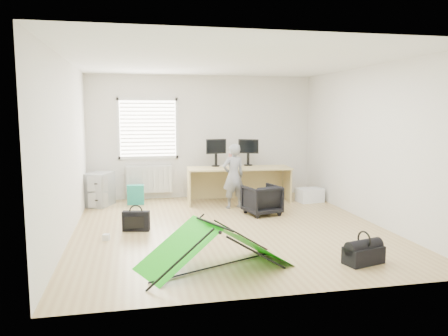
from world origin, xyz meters
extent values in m
plane|color=tan|center=(0.00, 0.00, 0.00)|extent=(5.50, 5.50, 0.00)
cube|color=silver|center=(0.00, 2.75, 1.35)|extent=(5.00, 0.02, 2.70)
cube|color=silver|center=(-1.20, 2.71, 1.55)|extent=(1.20, 0.06, 1.20)
cube|color=silver|center=(-1.20, 2.67, 0.45)|extent=(1.00, 0.12, 0.60)
cube|color=tan|center=(0.66, 1.99, 0.37)|extent=(2.21, 0.83, 0.74)
cube|color=#9B9FA0|center=(-2.23, 2.21, 0.34)|extent=(0.64, 0.72, 0.68)
cube|color=black|center=(0.22, 2.29, 0.96)|extent=(0.46, 0.19, 0.43)
cube|color=black|center=(0.93, 2.29, 0.95)|extent=(0.44, 0.27, 0.42)
cube|color=beige|center=(0.46, 2.26, 0.75)|extent=(0.45, 0.19, 0.02)
cylinder|color=#AE6461|center=(0.53, 2.30, 0.88)|extent=(0.10, 0.10, 0.27)
imported|color=black|center=(0.81, 0.80, 0.28)|extent=(0.73, 0.74, 0.56)
imported|color=gray|center=(0.41, 1.44, 0.64)|extent=(0.53, 0.41, 1.29)
cube|color=white|center=(2.14, 1.69, 0.15)|extent=(0.56, 0.43, 0.29)
cube|color=#1C846F|center=(-1.50, 2.18, 0.20)|extent=(0.35, 0.16, 0.41)
cube|color=black|center=(-1.51, 0.12, 0.16)|extent=(0.45, 0.22, 0.32)
cube|color=silver|center=(-1.96, -0.32, 0.05)|extent=(0.11, 0.11, 0.09)
cube|color=black|center=(1.30, -2.03, 0.11)|extent=(0.55, 0.38, 0.22)
camera|label=1|loc=(-1.52, -6.89, 1.92)|focal=35.00mm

